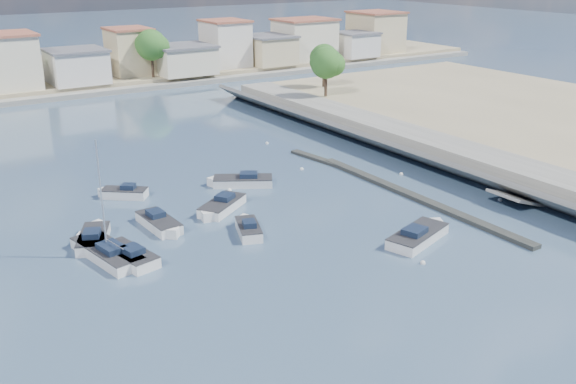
% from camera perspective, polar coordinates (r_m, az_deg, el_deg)
% --- Properties ---
extents(ground, '(400.00, 400.00, 0.00)m').
position_cam_1_polar(ground, '(78.71, -7.98, 4.93)').
color(ground, '#2B3F57').
rests_on(ground, ground).
extents(seawall_walkway, '(5.00, 90.00, 1.80)m').
position_cam_1_polar(seawall_walkway, '(68.45, 16.44, 2.77)').
color(seawall_walkway, slate).
rests_on(seawall_walkway, ground).
extents(breakwater, '(2.00, 31.02, 0.35)m').
position_cam_1_polar(breakwater, '(60.44, 9.33, 0.34)').
color(breakwater, black).
rests_on(breakwater, ground).
extents(far_shore_land, '(160.00, 40.00, 1.40)m').
position_cam_1_polar(far_shore_land, '(126.68, -18.35, 10.18)').
color(far_shore_land, gray).
rests_on(far_shore_land, ground).
extents(far_shore_quay, '(160.00, 2.50, 0.80)m').
position_cam_1_polar(far_shore_quay, '(106.86, -15.26, 8.65)').
color(far_shore_quay, slate).
rests_on(far_shore_quay, ground).
extents(far_town, '(113.01, 12.80, 8.35)m').
position_cam_1_polar(far_town, '(115.22, -11.28, 12.04)').
color(far_town, beige).
rests_on(far_town, far_shore_land).
extents(shore_trees, '(74.56, 38.32, 7.92)m').
position_cam_1_polar(shore_trees, '(106.08, -10.69, 12.11)').
color(shore_trees, '#38281E').
rests_on(shore_trees, ground).
extents(motorboat_a, '(3.05, 5.76, 1.48)m').
position_cam_1_polar(motorboat_a, '(47.38, -14.11, -5.46)').
color(motorboat_a, silver).
rests_on(motorboat_a, ground).
extents(motorboat_b, '(2.87, 4.42, 1.48)m').
position_cam_1_polar(motorboat_b, '(50.39, -3.57, -3.27)').
color(motorboat_b, silver).
rests_on(motorboat_b, ground).
extents(motorboat_c, '(5.86, 4.68, 1.48)m').
position_cam_1_polar(motorboat_c, '(60.94, -4.30, 0.93)').
color(motorboat_c, silver).
rests_on(motorboat_c, ground).
extents(motorboat_d, '(5.35, 4.55, 1.48)m').
position_cam_1_polar(motorboat_d, '(54.84, -6.01, -1.35)').
color(motorboat_d, silver).
rests_on(motorboat_d, ground).
extents(motorboat_e, '(3.84, 5.38, 1.48)m').
position_cam_1_polar(motorboat_e, '(50.88, -16.86, -3.91)').
color(motorboat_e, silver).
rests_on(motorboat_e, ground).
extents(motorboat_f, '(4.13, 3.75, 1.48)m').
position_cam_1_polar(motorboat_f, '(59.62, -14.53, -0.12)').
color(motorboat_f, silver).
rests_on(motorboat_f, ground).
extents(motorboat_g, '(2.18, 5.58, 1.48)m').
position_cam_1_polar(motorboat_g, '(52.13, -11.29, -2.81)').
color(motorboat_g, silver).
rests_on(motorboat_g, ground).
extents(motorboat_h, '(6.61, 4.03, 1.48)m').
position_cam_1_polar(motorboat_h, '(50.15, 11.63, -3.78)').
color(motorboat_h, silver).
rests_on(motorboat_h, ground).
extents(sailboat, '(3.57, 7.70, 9.00)m').
position_cam_1_polar(sailboat, '(48.30, -15.95, -5.09)').
color(sailboat, silver).
rests_on(sailboat, ground).
extents(mooring_buoys, '(19.39, 33.05, 0.39)m').
position_cam_1_polar(mooring_buoys, '(61.18, 5.20, 0.65)').
color(mooring_buoys, silver).
rests_on(mooring_buoys, ground).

